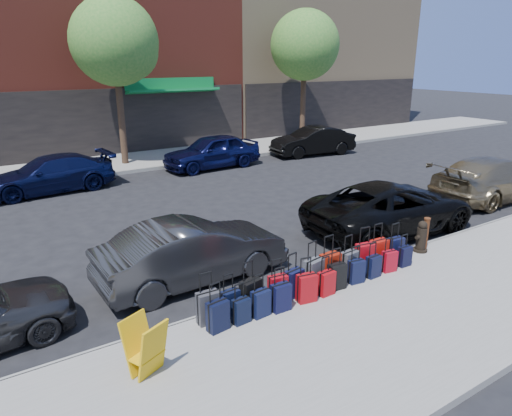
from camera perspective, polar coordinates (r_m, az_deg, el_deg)
ground at (r=13.67m, az=-5.91°, el=-2.51°), size 120.00×120.00×0.00m
sidewalk_near at (r=8.92m, az=14.18°, el=-14.48°), size 60.00×4.00×0.15m
sidewalk_far at (r=22.70m, az=-17.57°, el=5.29°), size 60.00×4.00×0.15m
curb_near at (r=10.18m, az=5.84°, el=-9.61°), size 60.00×0.08×0.15m
curb_far at (r=20.80m, az=-16.03°, el=4.31°), size 60.00×0.08×0.15m
tree_center at (r=21.91m, az=-16.88°, el=19.03°), size 3.80×3.80×7.27m
tree_right at (r=26.90m, az=6.36°, el=19.35°), size 3.80×3.80×7.27m
suitcase_front_0 at (r=8.60m, az=-6.00°, el=-12.26°), size 0.42×0.24×0.99m
suitcase_front_1 at (r=8.77m, az=-3.24°, el=-11.84°), size 0.37×0.22×0.86m
suitcase_front_2 at (r=8.96m, az=-0.67°, el=-10.79°), size 0.45×0.31×1.00m
suitcase_front_3 at (r=9.25m, az=2.74°, el=-10.02°), size 0.40×0.25×0.91m
suitcase_front_4 at (r=9.46m, az=4.78°, el=-9.32°), size 0.42×0.27×0.94m
suitcase_front_5 at (r=9.81m, az=7.23°, el=-8.16°), size 0.47×0.32×1.05m
suitcase_front_6 at (r=10.08m, az=9.22°, el=-7.42°), size 0.46×0.26×1.08m
suitcase_front_7 at (r=10.41m, az=11.58°, el=-6.90°), size 0.43×0.26×0.98m
suitcase_front_8 at (r=10.79m, az=13.46°, el=-5.99°), size 0.47×0.31×1.04m
suitcase_front_9 at (r=11.11m, az=15.06°, el=-5.42°), size 0.44×0.25×1.04m
suitcase_front_10 at (r=11.48m, az=17.02°, el=-4.97°), size 0.40×0.23×0.95m
suitcase_back_0 at (r=8.39m, az=-4.80°, el=-13.28°), size 0.41×0.27×0.92m
suitcase_back_1 at (r=8.59m, az=-1.87°, el=-12.72°), size 0.34×0.21×0.79m
suitcase_back_2 at (r=8.78m, az=0.59°, el=-11.81°), size 0.37×0.24×0.85m
suitcase_back_3 at (r=8.96m, az=3.13°, el=-11.07°), size 0.38×0.23×0.89m
suitcase_back_4 at (r=9.31m, az=6.34°, el=-9.90°), size 0.42×0.29×0.93m
suitcase_back_5 at (r=9.61m, az=8.79°, el=-9.26°), size 0.36×0.22×0.83m
suitcase_back_6 at (r=9.87m, az=10.06°, el=-8.42°), size 0.40×0.25×0.90m
suitcase_back_7 at (r=10.22m, az=12.41°, el=-7.74°), size 0.37×0.25×0.84m
suitcase_back_8 at (r=10.56m, az=14.46°, el=-7.09°), size 0.35×0.21×0.81m
suitcase_back_9 at (r=10.92m, az=16.31°, el=-6.39°), size 0.36×0.24×0.80m
suitcase_back_10 at (r=11.31m, az=18.08°, el=-5.74°), size 0.33×0.19×0.78m
fire_hydrant at (r=12.23m, az=19.97°, el=-3.46°), size 0.41×0.36×0.81m
bollard at (r=12.32m, az=20.44°, el=-3.01°), size 0.16×0.16×0.86m
display_rack at (r=7.48m, az=-13.65°, el=-16.59°), size 0.70×0.72×0.92m
car_near_1 at (r=10.31m, az=-7.88°, el=-5.42°), size 4.34×1.64×1.41m
car_near_2 at (r=13.69m, az=16.55°, el=0.08°), size 5.37×2.68×1.46m
car_near_3 at (r=18.26m, az=27.54°, el=3.29°), size 5.27×2.22×1.52m
car_far_1 at (r=18.79m, az=-24.40°, el=3.85°), size 4.82×2.24×1.36m
car_far_2 at (r=21.10m, az=-5.52°, el=7.06°), size 4.61×2.06×1.54m
car_far_3 at (r=24.16m, az=7.12°, el=8.31°), size 4.57×2.10×1.45m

